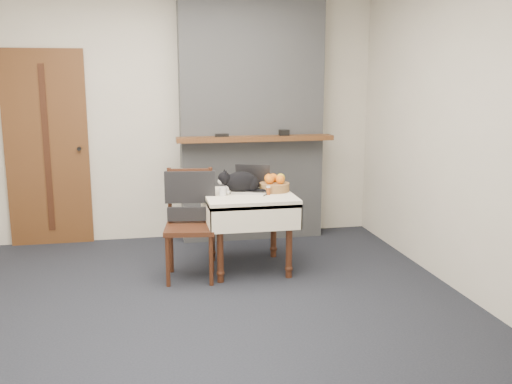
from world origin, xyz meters
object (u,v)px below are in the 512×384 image
(chair, at_px, (190,208))
(side_table, at_px, (249,206))
(laptop, at_px, (251,185))
(cream_jar, at_px, (223,191))
(pill_bottle, at_px, (268,190))
(door, at_px, (47,149))
(fruit_basket, at_px, (274,184))
(cat, at_px, (242,182))

(chair, bearing_deg, side_table, 14.85)
(laptop, height_order, cream_jar, laptop)
(laptop, height_order, pill_bottle, laptop)
(chair, bearing_deg, laptop, 24.78)
(door, height_order, side_table, door)
(door, xyz_separation_m, side_table, (1.87, -1.20, -0.41))
(side_table, relative_size, fruit_basket, 2.87)
(laptop, xyz_separation_m, fruit_basket, (0.20, -0.05, 0.00))
(cat, bearing_deg, laptop, 28.07)
(door, relative_size, cat, 4.34)
(pill_bottle, bearing_deg, door, 147.81)
(laptop, height_order, fruit_basket, laptop)
(cream_jar, bearing_deg, cat, 25.00)
(fruit_basket, bearing_deg, side_table, -165.82)
(door, distance_m, side_table, 2.26)
(pill_bottle, distance_m, fruit_basket, 0.17)
(side_table, distance_m, cream_jar, 0.28)
(laptop, distance_m, pill_bottle, 0.23)
(pill_bottle, bearing_deg, side_table, 152.97)
(side_table, height_order, cat, cat)
(door, xyz_separation_m, cream_jar, (1.63, -1.24, -0.26))
(door, height_order, pill_bottle, door)
(cream_jar, bearing_deg, side_table, 9.83)
(cream_jar, xyz_separation_m, pill_bottle, (0.40, -0.04, 0.00))
(chair, bearing_deg, fruit_basket, 17.09)
(side_table, xyz_separation_m, chair, (-0.53, -0.07, 0.02))
(side_table, height_order, chair, chair)
(cat, bearing_deg, pill_bottle, -35.81)
(side_table, bearing_deg, chair, -172.67)
(cat, relative_size, fruit_basket, 1.70)
(fruit_basket, bearing_deg, door, 151.88)
(cat, relative_size, chair, 0.49)
(laptop, xyz_separation_m, pill_bottle, (0.11, -0.19, -0.02))
(laptop, distance_m, fruit_basket, 0.21)
(side_table, relative_size, chair, 0.82)
(side_table, bearing_deg, pill_bottle, -27.03)
(cat, height_order, chair, chair)
(laptop, relative_size, pill_bottle, 5.03)
(cat, relative_size, cream_jar, 6.24)
(side_table, relative_size, laptop, 1.99)
(door, bearing_deg, pill_bottle, -32.19)
(fruit_basket, bearing_deg, cream_jar, -167.91)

